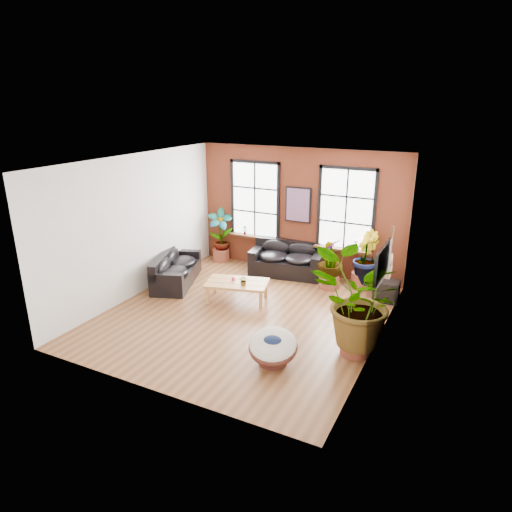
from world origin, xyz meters
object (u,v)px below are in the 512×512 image
(sofa_back, at_px, (287,260))
(coffee_table, at_px, (237,284))
(papasan_chair, at_px, (273,347))
(sofa_left, at_px, (175,270))

(sofa_back, distance_m, coffee_table, 2.26)
(sofa_back, height_order, papasan_chair, sofa_back)
(coffee_table, bearing_deg, sofa_back, 64.61)
(sofa_left, height_order, papasan_chair, sofa_left)
(papasan_chair, bearing_deg, sofa_left, 134.38)
(sofa_left, distance_m, coffee_table, 2.06)
(coffee_table, relative_size, papasan_chair, 1.48)
(sofa_back, relative_size, sofa_left, 0.95)
(sofa_back, relative_size, papasan_chair, 1.89)
(sofa_left, xyz_separation_m, coffee_table, (2.05, -0.22, 0.05))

